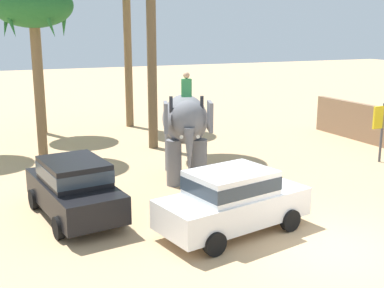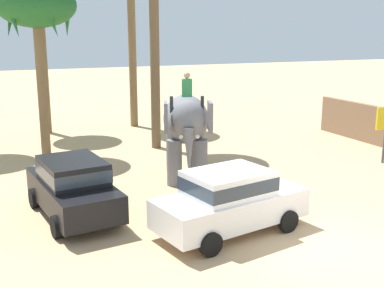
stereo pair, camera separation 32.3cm
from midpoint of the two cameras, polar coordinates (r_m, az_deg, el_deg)
ground_plane at (r=12.65m, az=15.40°, el=-11.75°), size 120.00×120.00×0.00m
car_sedan_foreground at (r=12.84m, az=4.04°, el=-6.41°), size 4.34×2.42×1.70m
car_parked_far_side at (r=14.25m, az=-14.29°, el=-4.80°), size 2.24×4.27×1.70m
elephant_with_mahout at (r=17.11m, az=-1.33°, el=2.28°), size 2.68×4.01×3.88m
palm_tree_behind_elephant at (r=21.18m, az=-18.56°, el=14.71°), size 3.20×3.20×7.10m
signboard_yellow at (r=20.82m, az=21.02°, el=2.53°), size 1.00×0.10×2.40m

